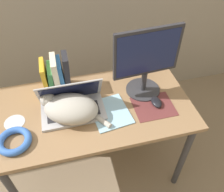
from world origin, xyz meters
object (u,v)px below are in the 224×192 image
(cable_coil, at_px, (14,141))
(cd_disc, at_px, (15,122))
(external_monitor, at_px, (146,60))
(book_row, at_px, (56,75))
(laptop, at_px, (72,105))
(computer_mouse, at_px, (156,102))
(cat, at_px, (70,108))
(notepad, at_px, (110,112))

(cable_coil, distance_m, cd_disc, 0.15)
(external_monitor, relative_size, book_row, 1.78)
(laptop, bearing_deg, computer_mouse, -8.46)
(cable_coil, bearing_deg, cd_disc, 93.57)
(laptop, xyz_separation_m, computer_mouse, (0.52, -0.08, -0.03))
(cd_disc, bearing_deg, cable_coil, -86.43)
(external_monitor, height_order, computer_mouse, external_monitor)
(cat, distance_m, computer_mouse, 0.54)
(book_row, bearing_deg, cat, -79.58)
(computer_mouse, height_order, cable_coil, cable_coil)
(cat, xyz_separation_m, notepad, (0.23, -0.03, -0.07))
(cd_disc, bearing_deg, computer_mouse, -4.07)
(book_row, relative_size, cd_disc, 2.14)
(cat, height_order, cd_disc, cat)
(external_monitor, distance_m, computer_mouse, 0.27)
(external_monitor, relative_size, cd_disc, 3.80)
(laptop, relative_size, cd_disc, 3.18)
(book_row, height_order, cd_disc, book_row)
(computer_mouse, relative_size, cable_coil, 0.52)
(cat, height_order, computer_mouse, cat)
(cable_coil, bearing_deg, computer_mouse, 5.88)
(notepad, distance_m, cd_disc, 0.57)
(external_monitor, xyz_separation_m, book_row, (-0.54, 0.15, -0.13))
(computer_mouse, height_order, notepad, computer_mouse)
(cat, height_order, notepad, cat)
(external_monitor, xyz_separation_m, cd_disc, (-0.82, -0.08, -0.24))
(cat, xyz_separation_m, cable_coil, (-0.32, -0.12, -0.05))
(computer_mouse, distance_m, notepad, 0.30)
(laptop, distance_m, cat, 0.06)
(external_monitor, distance_m, book_row, 0.58)
(notepad, bearing_deg, cat, 173.06)
(laptop, relative_size, cat, 0.95)
(computer_mouse, relative_size, notepad, 0.34)
(computer_mouse, bearing_deg, cat, 176.97)
(notepad, bearing_deg, laptop, 160.43)
(book_row, relative_size, cable_coil, 1.37)
(book_row, relative_size, notepad, 0.90)
(external_monitor, distance_m, cable_coil, 0.88)
(computer_mouse, xyz_separation_m, book_row, (-0.58, 0.30, 0.09))
(cd_disc, bearing_deg, cat, -5.75)
(laptop, relative_size, book_row, 1.49)
(laptop, bearing_deg, cable_coil, -154.02)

